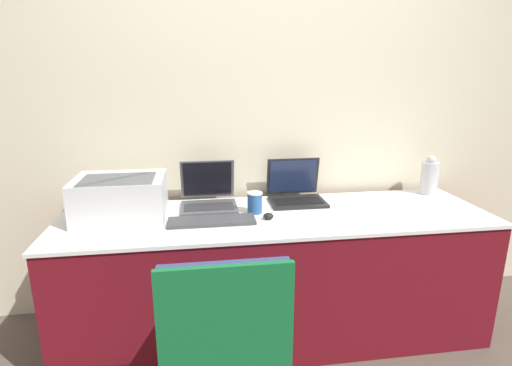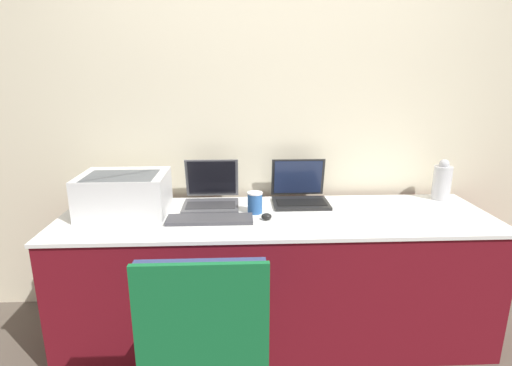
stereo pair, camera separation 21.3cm
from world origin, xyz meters
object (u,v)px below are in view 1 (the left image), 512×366
laptop_left (208,197)px  chair (225,330)px  laptop_right (296,192)px  coffee_cup (255,203)px  metal_pitcher (429,177)px  printer (121,196)px  mouse (268,216)px  external_keyboard (212,221)px

laptop_left → chair: (0.03, -0.95, -0.25)m
laptop_right → coffee_cup: 0.34m
laptop_right → laptop_left: bearing=-177.7°
laptop_right → chair: laptop_right is taller
coffee_cup → metal_pitcher: bearing=9.8°
coffee_cup → metal_pitcher: (1.19, 0.21, 0.05)m
printer → laptop_right: (1.02, 0.15, -0.07)m
laptop_right → metal_pitcher: bearing=1.5°
laptop_left → mouse: 0.42m
laptop_left → chair: laptop_left is taller
laptop_left → coffee_cup: (0.26, -0.16, 0.00)m
laptop_right → metal_pitcher: (0.91, 0.02, 0.06)m
laptop_left → laptop_right: size_ratio=0.98×
printer → laptop_left: laptop_left is taller
laptop_right → mouse: size_ratio=5.83×
external_keyboard → chair: bearing=-88.5°
printer → coffee_cup: printer is taller
external_keyboard → coffee_cup: bearing=26.0°
metal_pitcher → laptop_left: bearing=-178.2°
printer → laptop_left: 0.50m
printer → laptop_right: bearing=8.5°
laptop_right → mouse: laptop_right is taller
coffee_cup → mouse: (0.06, -0.12, -0.04)m
laptop_left → metal_pitcher: laptop_left is taller
laptop_left → external_keyboard: size_ratio=0.70×
printer → mouse: bearing=-10.4°
metal_pitcher → laptop_right: bearing=-178.5°
laptop_left → mouse: (0.32, -0.28, -0.04)m
metal_pitcher → chair: 1.76m
laptop_left → coffee_cup: laptop_left is taller
laptop_left → external_keyboard: 0.29m
laptop_right → mouse: (-0.23, -0.30, -0.04)m
mouse → chair: size_ratio=0.06×
metal_pitcher → chair: bearing=-145.1°
external_keyboard → coffee_cup: size_ratio=3.81×
printer → external_keyboard: bearing=-17.3°
printer → laptop_right: 1.04m
laptop_left → chair: 0.98m
printer → external_keyboard: printer is taller
laptop_right → mouse: bearing=-127.2°
printer → external_keyboard: size_ratio=1.02×
laptop_right → chair: size_ratio=0.37×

